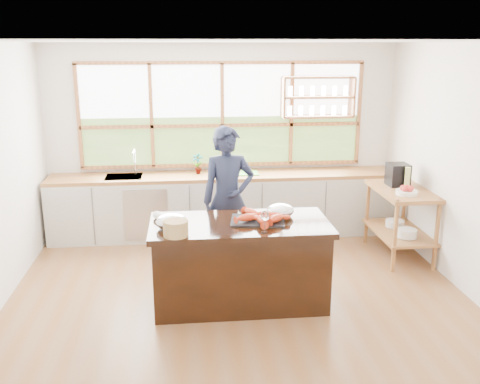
{
  "coord_description": "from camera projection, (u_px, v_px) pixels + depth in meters",
  "views": [
    {
      "loc": [
        -0.54,
        -5.39,
        2.67
      ],
      "look_at": [
        0.04,
        0.15,
        1.13
      ],
      "focal_mm": 40.0,
      "sensor_mm": 36.0,
      "label": 1
    }
  ],
  "objects": [
    {
      "name": "ground_plane",
      "position": [
        238.0,
        293.0,
        5.93
      ],
      "size": [
        5.0,
        5.0,
        0.0
      ],
      "primitive_type": "plane",
      "color": "brown"
    },
    {
      "name": "room_shell",
      "position": [
        235.0,
        130.0,
        5.96
      ],
      "size": [
        5.02,
        4.52,
        2.71
      ],
      "color": "silver",
      "rests_on": "ground_plane"
    },
    {
      "name": "back_counter",
      "position": [
        223.0,
        204.0,
        7.67
      ],
      "size": [
        4.9,
        0.63,
        0.9
      ],
      "color": "beige",
      "rests_on": "ground_plane"
    },
    {
      "name": "right_shelf_unit",
      "position": [
        401.0,
        211.0,
        6.84
      ],
      "size": [
        0.62,
        1.1,
        0.9
      ],
      "color": "#9B5634",
      "rests_on": "ground_plane"
    },
    {
      "name": "island",
      "position": [
        240.0,
        263.0,
        5.62
      ],
      "size": [
        1.85,
        0.9,
        0.9
      ],
      "color": "black",
      "rests_on": "ground_plane"
    },
    {
      "name": "cook",
      "position": [
        228.0,
        199.0,
        6.41
      ],
      "size": [
        0.7,
        0.51,
        1.76
      ],
      "primitive_type": "imported",
      "rotation": [
        0.0,
        0.0,
        0.15
      ],
      "color": "#1A1F36",
      "rests_on": "ground_plane"
    },
    {
      "name": "potted_plant",
      "position": [
        198.0,
        164.0,
        7.53
      ],
      "size": [
        0.18,
        0.15,
        0.29
      ],
      "primitive_type": "imported",
      "rotation": [
        0.0,
        0.0,
        -0.36
      ],
      "color": "slate",
      "rests_on": "back_counter"
    },
    {
      "name": "cutting_board",
      "position": [
        244.0,
        173.0,
        7.58
      ],
      "size": [
        0.4,
        0.3,
        0.01
      ],
      "primitive_type": "cube",
      "rotation": [
        0.0,
        0.0,
        0.01
      ],
      "color": "#53BC40",
      "rests_on": "back_counter"
    },
    {
      "name": "espresso_machine",
      "position": [
        398.0,
        175.0,
        6.91
      ],
      "size": [
        0.25,
        0.27,
        0.29
      ],
      "primitive_type": "cube",
      "rotation": [
        0.0,
        0.0,
        0.01
      ],
      "color": "black",
      "rests_on": "right_shelf_unit"
    },
    {
      "name": "wine_bottle",
      "position": [
        407.0,
        178.0,
        6.74
      ],
      "size": [
        0.07,
        0.07,
        0.28
      ],
      "primitive_type": "cylinder",
      "rotation": [
        0.0,
        0.0,
        -0.02
      ],
      "color": "#B5BC65",
      "rests_on": "right_shelf_unit"
    },
    {
      "name": "fruit_bowl",
      "position": [
        407.0,
        191.0,
        6.52
      ],
      "size": [
        0.26,
        0.26,
        0.11
      ],
      "color": "white",
      "rests_on": "right_shelf_unit"
    },
    {
      "name": "slate_board",
      "position": [
        258.0,
        221.0,
        5.53
      ],
      "size": [
        0.6,
        0.48,
        0.02
      ],
      "primitive_type": "cube",
      "rotation": [
        0.0,
        0.0,
        -0.15
      ],
      "color": "black",
      "rests_on": "island"
    },
    {
      "name": "lobster_pile",
      "position": [
        260.0,
        217.0,
        5.49
      ],
      "size": [
        0.52,
        0.48,
        0.08
      ],
      "color": "red",
      "rests_on": "slate_board"
    },
    {
      "name": "mixing_bowl_left",
      "position": [
        172.0,
        222.0,
        5.32
      ],
      "size": [
        0.32,
        0.32,
        0.15
      ],
      "primitive_type": "ellipsoid",
      "color": "#B2B3B9",
      "rests_on": "island"
    },
    {
      "name": "mixing_bowl_right",
      "position": [
        280.0,
        210.0,
        5.7
      ],
      "size": [
        0.29,
        0.29,
        0.14
      ],
      "primitive_type": "ellipsoid",
      "color": "#B2B3B9",
      "rests_on": "island"
    },
    {
      "name": "wine_glass",
      "position": [
        265.0,
        217.0,
        5.17
      ],
      "size": [
        0.08,
        0.08,
        0.22
      ],
      "color": "silver",
      "rests_on": "island"
    },
    {
      "name": "wicker_basket",
      "position": [
        176.0,
        228.0,
        5.1
      ],
      "size": [
        0.24,
        0.24,
        0.15
      ],
      "primitive_type": "cylinder",
      "color": "#A6824B",
      "rests_on": "island"
    },
    {
      "name": "parchment_roll",
      "position": [
        162.0,
        218.0,
        5.51
      ],
      "size": [
        0.21,
        0.3,
        0.08
      ],
      "primitive_type": "cylinder",
      "rotation": [
        1.57,
        0.0,
        0.46
      ],
      "color": "white",
      "rests_on": "island"
    }
  ]
}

